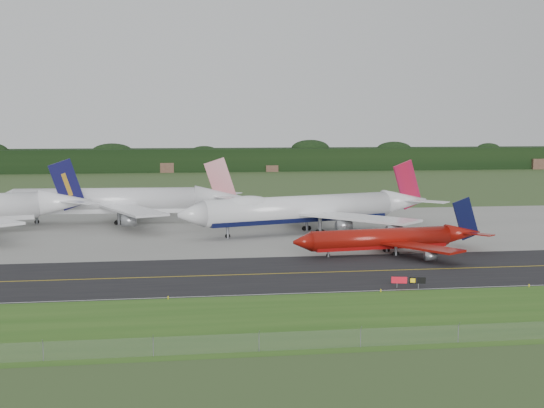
{
  "coord_description": "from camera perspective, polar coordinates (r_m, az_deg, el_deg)",
  "views": [
    {
      "loc": [
        -28.85,
        -131.88,
        26.27
      ],
      "look_at": [
        -6.17,
        22.0,
        9.35
      ],
      "focal_mm": 50.0,
      "sensor_mm": 36.0,
      "label": 1
    }
  ],
  "objects": [
    {
      "name": "taxiway_sign",
      "position": [
        122.38,
        10.22,
        -5.68
      ],
      "size": [
        5.27,
        1.47,
        1.79
      ],
      "color": "slate",
      "rests_on": "ground"
    },
    {
      "name": "jet_red_737",
      "position": [
        153.04,
        8.94,
        -2.6
      ],
      "size": [
        40.62,
        32.84,
        10.97
      ],
      "color": "maroon",
      "rests_on": "ground"
    },
    {
      "name": "taxiway_centreline",
      "position": [
        133.7,
        4.26,
        -5.13
      ],
      "size": [
        400.0,
        0.4,
        0.0
      ],
      "primitive_type": "cube",
      "color": "gold",
      "rests_on": "taxiway"
    },
    {
      "name": "horizon_treeline",
      "position": [
        407.2,
        -4.32,
        3.26
      ],
      "size": [
        700.0,
        25.0,
        12.0
      ],
      "color": "black",
      "rests_on": "ground"
    },
    {
      "name": "edge_marker_right",
      "position": [
        128.22,
        18.79,
        -5.84
      ],
      "size": [
        0.16,
        0.16,
        0.5
      ],
      "primitive_type": "cylinder",
      "color": "yellow",
      "rests_on": "ground"
    },
    {
      "name": "edge_marker_center",
      "position": [
        119.18,
        8.19,
        -6.47
      ],
      "size": [
        0.16,
        0.16,
        0.5
      ],
      "primitive_type": "cylinder",
      "color": "yellow",
      "rests_on": "ground"
    },
    {
      "name": "ground",
      "position": [
        137.53,
        3.9,
        -4.82
      ],
      "size": [
        600.0,
        600.0,
        0.0
      ],
      "primitive_type": "plane",
      "color": "#364C23",
      "rests_on": "ground"
    },
    {
      "name": "perimeter_fence",
      "position": [
        92.21,
        10.34,
        -9.74
      ],
      "size": [
        320.0,
        0.1,
        320.0
      ],
      "color": "slate",
      "rests_on": "ground"
    },
    {
      "name": "taxiway",
      "position": [
        133.7,
        4.26,
        -5.14
      ],
      "size": [
        400.0,
        32.0,
        0.02
      ],
      "primitive_type": "cube",
      "color": "black",
      "rests_on": "ground"
    },
    {
      "name": "jet_ba_747",
      "position": [
        179.69,
        2.73,
        -0.37
      ],
      "size": [
        65.35,
        52.87,
        16.78
      ],
      "color": "white",
      "rests_on": "ground"
    },
    {
      "name": "taxiway_edge_line",
      "position": [
        118.96,
        5.91,
        -6.57
      ],
      "size": [
        400.0,
        0.25,
        0.0
      ],
      "primitive_type": "cube",
      "color": "silver",
      "rests_on": "taxiway"
    },
    {
      "name": "apron",
      "position": [
        187.0,
        0.58,
        -1.86
      ],
      "size": [
        400.0,
        78.0,
        0.01
      ],
      "primitive_type": "cube",
      "color": "gray",
      "rests_on": "ground"
    },
    {
      "name": "jet_star_tail",
      "position": [
        200.81,
        -11.45,
        0.2
      ],
      "size": [
        64.49,
        53.98,
        17.02
      ],
      "color": "silver",
      "rests_on": "ground"
    },
    {
      "name": "grass_verge",
      "position": [
        104.44,
        8.02,
        -8.42
      ],
      "size": [
        400.0,
        30.0,
        0.01
      ],
      "primitive_type": "cube",
      "color": "#2B5519",
      "rests_on": "ground"
    },
    {
      "name": "edge_marker_left",
      "position": [
        114.38,
        -7.83,
        -7.0
      ],
      "size": [
        0.16,
        0.16,
        0.5
      ],
      "primitive_type": "cylinder",
      "color": "yellow",
      "rests_on": "ground"
    }
  ]
}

